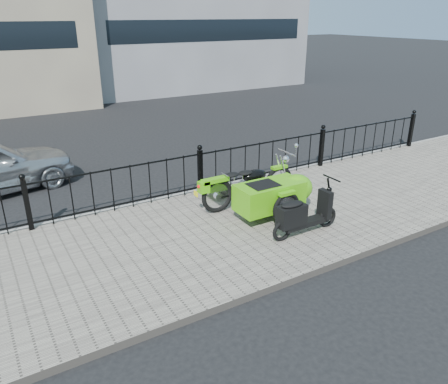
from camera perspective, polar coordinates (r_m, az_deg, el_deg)
ground at (r=8.66m, az=1.01°, el=-3.51°), size 120.00×120.00×0.00m
sidewalk at (r=8.26m, az=2.85°, el=-4.43°), size 30.00×3.80×0.12m
curb at (r=9.78m, az=-3.44°, el=-0.04°), size 30.00×0.10×0.12m
iron_fence at (r=9.48m, az=-3.12°, el=2.64°), size 14.11×0.11×1.08m
motorcycle_sidecar at (r=8.46m, az=6.35°, el=0.11°), size 2.28×1.48×0.98m
scooter at (r=7.76m, az=10.13°, el=-3.03°), size 1.44×0.42×0.97m
spare_tire at (r=8.55m, az=5.28°, el=-0.70°), size 0.66×0.23×0.65m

